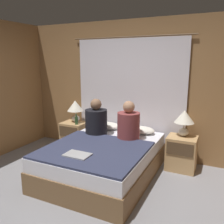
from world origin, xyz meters
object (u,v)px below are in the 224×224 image
Objects in this scene: nightstand_left at (74,136)px; nightstand_right at (181,153)px; lamp_left at (75,108)px; lamp_right at (184,119)px; pillow_right at (140,130)px; beer_bottle_on_left_stand at (76,120)px; person_right_in_bed at (129,124)px; pillow_left at (107,126)px; person_left_in_bed at (96,120)px; bed at (104,160)px; laptop_on_bed at (77,155)px.

nightstand_right is (2.12, 0.00, 0.00)m from nightstand_left.
lamp_left is 2.12m from lamp_right.
beer_bottle_on_left_stand is (-1.26, -0.13, 0.06)m from pillow_right.
pillow_right is 0.44m from person_right_in_bed.
pillow_left is 0.65m from pillow_right.
beer_bottle_on_left_stand is at bearing -175.31° from lamp_right.
person_right_in_bed reaches higher than lamp_left.
pillow_right is 1.27m from beer_bottle_on_left_stand.
pillow_right is at bearing 1.73° from nightstand_left.
lamp_left reaches higher than beer_bottle_on_left_stand.
bed is at bearing -48.23° from person_left_in_bed.
beer_bottle_on_left_stand reaches higher than pillow_right.
person_right_in_bed reaches higher than laptop_on_bed.
pillow_right is (1.39, 0.04, 0.29)m from nightstand_left.
pillow_right is 0.82× the size of person_left_in_bed.
pillow_left is at bearing 112.74° from bed.
nightstand_right is at bearing -1.91° from lamp_left.
nightstand_right is at bearing 13.62° from person_left_in_bed.
nightstand_left is 1.09× the size of pillow_left.
lamp_left reaches higher than pillow_left.
lamp_right is 0.84× the size of pillow_left.
person_right_in_bed is at bearing 71.73° from laptop_on_bed.
nightstand_left is at bearing 180.00° from nightstand_right.
person_left_in_bed is at bearing -23.25° from beer_bottle_on_left_stand.
nightstand_right is at bearing 0.00° from nightstand_left.
person_left_in_bed is 0.64m from beer_bottle_on_left_stand.
nightstand_right is 1.42m from pillow_left.
lamp_left reaches higher than pillow_right.
person_left_in_bed reaches higher than beer_bottle_on_left_stand.
laptop_on_bed reaches higher than nightstand_left.
laptop_on_bed is at bearing -106.32° from pillow_right.
beer_bottle_on_left_stand is 0.60× the size of laptop_on_bed.
person_right_in_bed is at bearing -33.68° from pillow_left.
nightstand_left is 2.71× the size of beer_bottle_on_left_stand.
person_right_in_bed is at bearing -17.47° from lamp_left.
beer_bottle_on_left_stand reaches higher than nightstand_right.
lamp_left is 0.84× the size of pillow_left.
lamp_right is at bearing 90.00° from nightstand_right.
beer_bottle_on_left_stand is (-0.61, -0.13, 0.06)m from pillow_left.
pillow_left is 1.41m from laptop_on_bed.
person_right_in_bed is at bearing -157.12° from nightstand_right.
pillow_left is (0.74, 0.04, 0.29)m from nightstand_left.
lamp_left is at bearing 142.80° from bed.
lamp_right reaches higher than pillow_left.
nightstand_right is 1.63× the size of laptop_on_bed.
person_right_in_bed is at bearing -11.92° from beer_bottle_on_left_stand.
laptop_on_bed is at bearing -97.48° from bed.
lamp_left is (-1.06, 0.81, 0.60)m from bed.
bed is at bearing 82.52° from laptop_on_bed.
pillow_left is 1.50× the size of laptop_on_bed.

